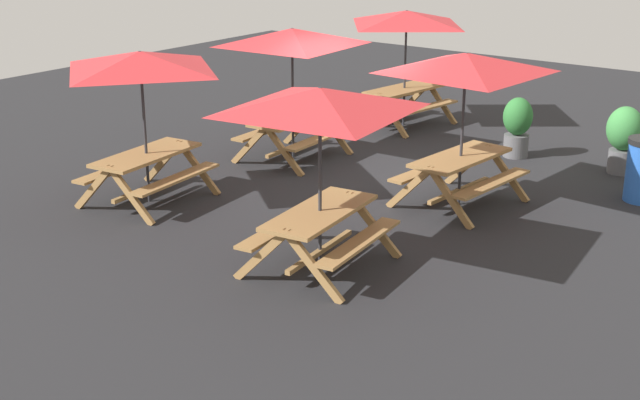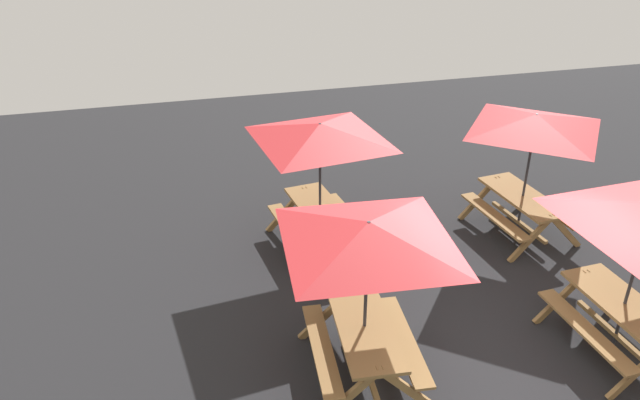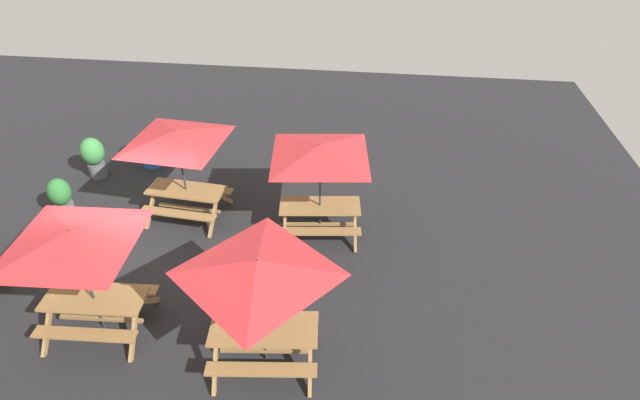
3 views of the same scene
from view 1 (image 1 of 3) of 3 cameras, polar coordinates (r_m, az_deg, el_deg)
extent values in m
plane|color=#232326|center=(14.84, 2.83, 1.53)|extent=(24.00, 24.00, 0.00)
cube|color=olive|center=(10.96, 0.00, -0.79)|extent=(1.87, 0.92, 0.05)
cube|color=olive|center=(10.82, 2.53, -2.72)|extent=(1.82, 0.48, 0.04)
cube|color=olive|center=(11.32, -2.42, -1.70)|extent=(1.82, 0.48, 0.04)
cube|color=olive|center=(10.30, -0.39, -4.35)|extent=(0.16, 0.80, 0.81)
cube|color=olive|center=(10.65, -3.79, -3.57)|extent=(0.16, 0.80, 0.81)
cube|color=olive|center=(11.57, 3.49, -1.68)|extent=(0.16, 0.80, 0.81)
cube|color=olive|center=(11.89, 0.33, -1.07)|extent=(0.16, 0.80, 0.81)
cube|color=olive|center=(11.15, 0.00, -3.31)|extent=(1.56, 0.26, 0.06)
cylinder|color=#2D2D33|center=(10.83, 0.00, 1.25)|extent=(0.04, 0.04, 2.30)
pyramid|color=red|center=(10.56, 0.00, 6.48)|extent=(2.81, 2.81, 0.28)
cube|color=olive|center=(15.65, -1.75, 5.27)|extent=(1.84, 0.80, 0.05)
cube|color=olive|center=(15.42, -0.06, 3.96)|extent=(1.81, 0.37, 0.04)
cube|color=olive|center=(16.03, -3.35, 4.52)|extent=(1.81, 0.37, 0.04)
cube|color=olive|center=(14.92, -2.31, 3.11)|extent=(0.11, 0.80, 0.81)
cube|color=olive|center=(15.35, -4.53, 3.52)|extent=(0.11, 0.80, 0.81)
cube|color=olive|center=(16.17, 0.92, 4.38)|extent=(0.11, 0.80, 0.81)
cube|color=olive|center=(16.56, -1.21, 4.73)|extent=(0.11, 0.80, 0.81)
cube|color=olive|center=(15.78, -1.73, 3.44)|extent=(1.56, 0.16, 0.06)
cylinder|color=#2D2D33|center=(15.56, -1.76, 6.74)|extent=(0.04, 0.04, 2.30)
pyramid|color=red|center=(15.37, -1.80, 10.42)|extent=(2.82, 2.82, 0.28)
cube|color=olive|center=(13.42, 9.00, 2.71)|extent=(1.85, 0.85, 0.05)
cube|color=olive|center=(13.24, 10.93, 1.05)|extent=(1.82, 0.41, 0.04)
cube|color=olive|center=(13.80, 7.03, 2.00)|extent=(1.82, 0.41, 0.04)
cube|color=olive|center=(12.72, 8.38, 0.08)|extent=(0.13, 0.80, 0.81)
cube|color=olive|center=(13.11, 5.72, 0.77)|extent=(0.13, 0.80, 0.81)
cube|color=olive|center=(13.99, 11.92, 1.63)|extent=(0.13, 0.80, 0.81)
cube|color=olive|center=(14.35, 9.41, 2.22)|extent=(0.13, 0.80, 0.81)
cube|color=olive|center=(13.58, 8.89, 0.61)|extent=(1.56, 0.20, 0.06)
cylinder|color=#2D2D33|center=(13.32, 9.09, 4.41)|extent=(0.04, 0.04, 2.30)
pyramid|color=red|center=(13.10, 9.32, 8.68)|extent=(2.82, 2.82, 0.28)
cube|color=olive|center=(18.10, 5.42, 7.08)|extent=(1.88, 0.94, 0.05)
cube|color=olive|center=(17.83, 6.77, 5.90)|extent=(1.82, 0.50, 0.04)
cube|color=olive|center=(18.51, 4.07, 6.47)|extent=(1.82, 0.50, 0.04)
cube|color=olive|center=(17.37, 4.68, 5.35)|extent=(0.17, 0.80, 0.81)
cube|color=olive|center=(17.83, 2.88, 5.75)|extent=(0.17, 0.80, 0.81)
cube|color=olive|center=(18.56, 7.80, 6.12)|extent=(0.17, 0.80, 0.81)
cube|color=olive|center=(19.00, 6.04, 6.49)|extent=(0.17, 0.80, 0.81)
cube|color=olive|center=(18.22, 5.37, 5.48)|extent=(1.56, 0.28, 0.06)
cylinder|color=#2D2D33|center=(18.02, 5.46, 8.36)|extent=(0.04, 0.04, 2.30)
pyramid|color=red|center=(17.87, 5.57, 11.54)|extent=(2.25, 2.25, 0.28)
cube|color=olive|center=(13.65, -11.05, 2.86)|extent=(1.87, 0.90, 0.05)
cube|color=olive|center=(13.38, -9.19, 1.35)|extent=(1.82, 0.46, 0.04)
cube|color=olive|center=(14.09, -12.66, 2.02)|extent=(1.82, 0.46, 0.04)
cube|color=olive|center=(12.97, -11.98, 0.23)|extent=(0.15, 0.80, 0.81)
cube|color=olive|center=(13.45, -14.29, 0.74)|extent=(0.15, 0.80, 0.81)
cube|color=olive|center=(14.10, -7.76, 1.99)|extent=(0.15, 0.80, 0.81)
cube|color=olive|center=(14.54, -10.03, 2.41)|extent=(0.15, 0.80, 0.81)
cube|color=olive|center=(13.80, -10.91, 0.79)|extent=(1.56, 0.24, 0.06)
cylinder|color=#2D2D33|center=(13.54, -11.16, 4.53)|extent=(0.04, 0.04, 2.30)
pyramid|color=red|center=(13.33, -11.43, 8.73)|extent=(2.21, 2.21, 0.28)
cylinder|color=#59595B|center=(15.79, 18.71, 2.35)|extent=(0.44, 0.44, 0.40)
ellipsoid|color=#3D8C42|center=(15.64, 18.93, 4.35)|extent=(0.60, 0.60, 0.74)
cylinder|color=#59595B|center=(16.29, 12.42, 3.42)|extent=(0.44, 0.44, 0.40)
ellipsoid|color=#2D7233|center=(16.16, 12.56, 5.25)|extent=(0.52, 0.52, 0.67)
camera|label=2|loc=(17.86, 26.31, 21.98)|focal=35.00mm
camera|label=3|loc=(16.97, -31.07, 26.13)|focal=28.00mm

